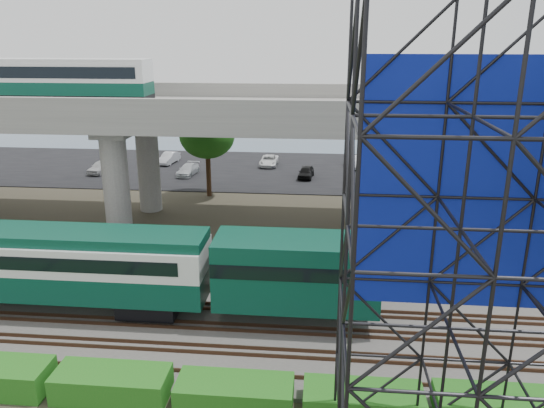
# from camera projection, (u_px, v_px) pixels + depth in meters

# --- Properties ---
(ground) EXTENTS (140.00, 140.00, 0.00)m
(ground) POSITION_uv_depth(u_px,v_px,m) (229.00, 343.00, 25.19)
(ground) COLOR #474233
(ground) RESTS_ON ground
(ballast_bed) EXTENTS (90.00, 12.00, 0.20)m
(ballast_bed) POSITION_uv_depth(u_px,v_px,m) (236.00, 320.00, 27.06)
(ballast_bed) COLOR slate
(ballast_bed) RESTS_ON ground
(service_road) EXTENTS (90.00, 5.00, 0.08)m
(service_road) POSITION_uv_depth(u_px,v_px,m) (256.00, 256.00, 35.14)
(service_road) COLOR black
(service_road) RESTS_ON ground
(parking_lot) EXTENTS (90.00, 18.00, 0.08)m
(parking_lot) POSITION_uv_depth(u_px,v_px,m) (283.00, 170.00, 57.44)
(parking_lot) COLOR black
(parking_lot) RESTS_ON ground
(harbor_water) EXTENTS (140.00, 40.00, 0.03)m
(harbor_water) POSITION_uv_depth(u_px,v_px,m) (294.00, 135.00, 78.32)
(harbor_water) COLOR #43546E
(harbor_water) RESTS_ON ground
(rail_tracks) EXTENTS (90.00, 9.52, 0.16)m
(rail_tracks) POSITION_uv_depth(u_px,v_px,m) (235.00, 317.00, 27.00)
(rail_tracks) COLOR #472D1E
(rail_tracks) RESTS_ON ballast_bed
(commuter_train) EXTENTS (29.30, 3.06, 4.30)m
(commuter_train) POSITION_uv_depth(u_px,v_px,m) (64.00, 263.00, 27.01)
(commuter_train) COLOR black
(commuter_train) RESTS_ON rail_tracks
(overpass) EXTENTS (80.00, 12.00, 12.40)m
(overpass) POSITION_uv_depth(u_px,v_px,m) (250.00, 120.00, 37.98)
(overpass) COLOR #9E9B93
(overpass) RESTS_ON ground
(scaffold_tower) EXTENTS (9.36, 6.36, 15.00)m
(scaffold_tower) POSITION_uv_depth(u_px,v_px,m) (511.00, 283.00, 14.50)
(scaffold_tower) COLOR black
(scaffold_tower) RESTS_ON ground
(hedge_strip) EXTENTS (34.60, 1.80, 1.20)m
(hedge_strip) POSITION_uv_depth(u_px,v_px,m) (235.00, 392.00, 20.85)
(hedge_strip) COLOR #166216
(hedge_strip) RESTS_ON ground
(trees) EXTENTS (40.94, 16.94, 7.69)m
(trees) POSITION_uv_depth(u_px,v_px,m) (202.00, 154.00, 39.27)
(trees) COLOR #382314
(trees) RESTS_ON ground
(suv) EXTENTS (5.27, 3.41, 1.35)m
(suv) POSITION_uv_depth(u_px,v_px,m) (26.00, 233.00, 37.15)
(suv) COLOR black
(suv) RESTS_ON service_road
(parked_cars) EXTENTS (38.97, 9.19, 1.28)m
(parked_cars) POSITION_uv_depth(u_px,v_px,m) (283.00, 165.00, 56.96)
(parked_cars) COLOR beige
(parked_cars) RESTS_ON parking_lot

